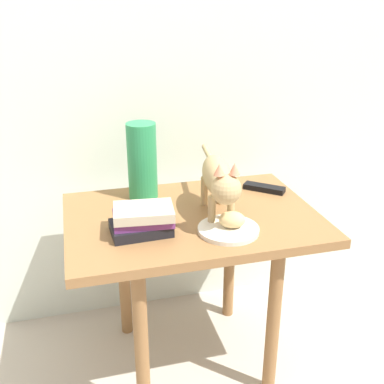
% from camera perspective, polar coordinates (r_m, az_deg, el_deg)
% --- Properties ---
extents(ground_plane, '(6.00, 6.00, 0.00)m').
position_cam_1_polar(ground_plane, '(1.87, 0.00, -19.46)').
color(ground_plane, '#B2A899').
extents(back_panel, '(4.00, 0.04, 2.20)m').
position_cam_1_polar(back_panel, '(1.79, -3.52, 17.72)').
color(back_panel, silver).
rests_on(back_panel, ground).
extents(side_table, '(0.82, 0.57, 0.60)m').
position_cam_1_polar(side_table, '(1.57, 0.00, -5.58)').
color(side_table, olive).
rests_on(side_table, ground).
extents(plate, '(0.19, 0.19, 0.01)m').
position_cam_1_polar(plate, '(1.43, 4.46, -4.59)').
color(plate, silver).
rests_on(plate, side_table).
extents(bread_roll, '(0.10, 0.08, 0.05)m').
position_cam_1_polar(bread_roll, '(1.42, 4.92, -3.38)').
color(bread_roll, '#E0BC7A').
rests_on(bread_roll, plate).
extents(cat, '(0.13, 0.48, 0.23)m').
position_cam_1_polar(cat, '(1.46, 3.29, 1.59)').
color(cat, tan).
rests_on(cat, side_table).
extents(book_stack, '(0.20, 0.15, 0.08)m').
position_cam_1_polar(book_stack, '(1.41, -6.08, -3.39)').
color(book_stack, black).
rests_on(book_stack, side_table).
extents(green_vase, '(0.10, 0.10, 0.27)m').
position_cam_1_polar(green_vase, '(1.63, -6.10, 3.77)').
color(green_vase, '#288C51').
rests_on(green_vase, side_table).
extents(tv_remote, '(0.14, 0.13, 0.02)m').
position_cam_1_polar(tv_remote, '(1.73, 8.80, 0.48)').
color(tv_remote, black).
rests_on(tv_remote, side_table).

